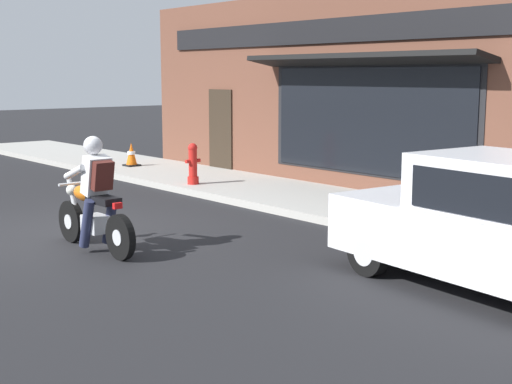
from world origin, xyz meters
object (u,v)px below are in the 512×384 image
motorcycle_with_rider (95,203)px  car_hatchback (494,225)px  fire_hydrant (193,164)px  traffic_cone (131,155)px

motorcycle_with_rider → car_hatchback: 5.31m
motorcycle_with_rider → fire_hydrant: bearing=39.7°
car_hatchback → traffic_cone: car_hatchback is taller
fire_hydrant → traffic_cone: size_ratio=1.47×
car_hatchback → fire_hydrant: car_hatchback is taller
traffic_cone → fire_hydrant: bearing=-99.7°
motorcycle_with_rider → traffic_cone: 8.46m
car_hatchback → fire_hydrant: bearing=78.8°
motorcycle_with_rider → traffic_cone: (4.75, 7.00, -0.25)m
motorcycle_with_rider → car_hatchback: (2.54, -4.66, 0.09)m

